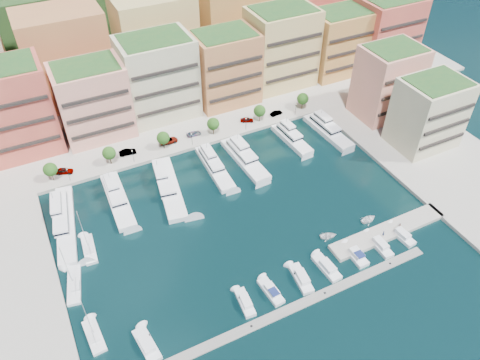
% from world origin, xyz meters
% --- Properties ---
extents(ground, '(400.00, 400.00, 0.00)m').
position_xyz_m(ground, '(0.00, 0.00, 0.00)').
color(ground, black).
rests_on(ground, ground).
extents(north_quay, '(220.00, 64.00, 2.00)m').
position_xyz_m(north_quay, '(0.00, 62.00, 0.00)').
color(north_quay, '#9E998E').
rests_on(north_quay, ground).
extents(east_quay, '(34.00, 76.00, 2.00)m').
position_xyz_m(east_quay, '(62.00, -8.00, 0.00)').
color(east_quay, '#9E998E').
rests_on(east_quay, ground).
extents(hillside, '(240.00, 40.00, 58.00)m').
position_xyz_m(hillside, '(0.00, 110.00, 0.00)').
color(hillside, '#1B3817').
rests_on(hillside, ground).
extents(south_pontoon, '(72.00, 2.20, 0.35)m').
position_xyz_m(south_pontoon, '(-3.00, -30.00, 0.00)').
color(south_pontoon, gray).
rests_on(south_pontoon, ground).
extents(finger_pier, '(32.00, 5.00, 2.00)m').
position_xyz_m(finger_pier, '(30.00, -22.00, 0.00)').
color(finger_pier, '#9E998E').
rests_on(finger_pier, ground).
extents(apartment_1, '(20.00, 16.50, 26.80)m').
position_xyz_m(apartment_1, '(-44.00, 51.99, 14.31)').
color(apartment_1, '#D65B47').
rests_on(apartment_1, north_quay).
extents(apartment_2, '(20.00, 15.50, 22.80)m').
position_xyz_m(apartment_2, '(-23.00, 49.99, 12.31)').
color(apartment_2, '#F49988').
rests_on(apartment_2, north_quay).
extents(apartment_3, '(22.00, 16.50, 25.80)m').
position_xyz_m(apartment_3, '(-2.00, 51.99, 13.81)').
color(apartment_3, beige).
rests_on(apartment_3, north_quay).
extents(apartment_4, '(20.00, 15.50, 23.80)m').
position_xyz_m(apartment_4, '(20.00, 49.99, 12.81)').
color(apartment_4, '#C38449').
rests_on(apartment_4, north_quay).
extents(apartment_5, '(22.00, 16.50, 26.80)m').
position_xyz_m(apartment_5, '(42.00, 51.99, 14.31)').
color(apartment_5, '#D5BC70').
rests_on(apartment_5, north_quay).
extents(apartment_6, '(20.00, 15.50, 22.80)m').
position_xyz_m(apartment_6, '(64.00, 49.99, 12.31)').
color(apartment_6, '#C38247').
rests_on(apartment_6, north_quay).
extents(apartment_7, '(22.00, 16.50, 24.80)m').
position_xyz_m(apartment_7, '(84.00, 47.99, 13.31)').
color(apartment_7, '#D65B47').
rests_on(apartment_7, north_quay).
extents(apartment_east_a, '(18.00, 14.50, 22.80)m').
position_xyz_m(apartment_east_a, '(62.00, 19.99, 12.31)').
color(apartment_east_a, '#F49988').
rests_on(apartment_east_a, east_quay).
extents(apartment_east_b, '(18.00, 14.50, 20.80)m').
position_xyz_m(apartment_east_b, '(62.00, 1.99, 11.31)').
color(apartment_east_b, beige).
rests_on(apartment_east_b, east_quay).
extents(backblock_1, '(26.00, 18.00, 30.00)m').
position_xyz_m(backblock_1, '(-25.00, 74.00, 16.00)').
color(backblock_1, '#C38449').
rests_on(backblock_1, north_quay).
extents(backblock_2, '(26.00, 18.00, 30.00)m').
position_xyz_m(backblock_2, '(5.00, 74.00, 16.00)').
color(backblock_2, '#D5BC70').
rests_on(backblock_2, north_quay).
extents(backblock_3, '(26.00, 18.00, 30.00)m').
position_xyz_m(backblock_3, '(35.00, 74.00, 16.00)').
color(backblock_3, '#C38247').
rests_on(backblock_3, north_quay).
extents(backblock_4, '(26.00, 18.00, 30.00)m').
position_xyz_m(backblock_4, '(65.00, 74.00, 16.00)').
color(backblock_4, '#D65B47').
rests_on(backblock_4, north_quay).
extents(tree_0, '(3.80, 3.80, 5.65)m').
position_xyz_m(tree_0, '(-40.00, 33.50, 4.74)').
color(tree_0, '#473323').
rests_on(tree_0, north_quay).
extents(tree_1, '(3.80, 3.80, 5.65)m').
position_xyz_m(tree_1, '(-24.00, 33.50, 4.74)').
color(tree_1, '#473323').
rests_on(tree_1, north_quay).
extents(tree_2, '(3.80, 3.80, 5.65)m').
position_xyz_m(tree_2, '(-8.00, 33.50, 4.74)').
color(tree_2, '#473323').
rests_on(tree_2, north_quay).
extents(tree_3, '(3.80, 3.80, 5.65)m').
position_xyz_m(tree_3, '(8.00, 33.50, 4.74)').
color(tree_3, '#473323').
rests_on(tree_3, north_quay).
extents(tree_4, '(3.80, 3.80, 5.65)m').
position_xyz_m(tree_4, '(24.00, 33.50, 4.74)').
color(tree_4, '#473323').
rests_on(tree_4, north_quay).
extents(tree_5, '(3.80, 3.80, 5.65)m').
position_xyz_m(tree_5, '(40.00, 33.50, 4.74)').
color(tree_5, '#473323').
rests_on(tree_5, north_quay).
extents(lamppost_0, '(0.30, 0.30, 4.20)m').
position_xyz_m(lamppost_0, '(-36.00, 31.20, 3.83)').
color(lamppost_0, black).
rests_on(lamppost_0, north_quay).
extents(lamppost_1, '(0.30, 0.30, 4.20)m').
position_xyz_m(lamppost_1, '(-18.00, 31.20, 3.83)').
color(lamppost_1, black).
rests_on(lamppost_1, north_quay).
extents(lamppost_2, '(0.30, 0.30, 4.20)m').
position_xyz_m(lamppost_2, '(0.00, 31.20, 3.83)').
color(lamppost_2, black).
rests_on(lamppost_2, north_quay).
extents(lamppost_3, '(0.30, 0.30, 4.20)m').
position_xyz_m(lamppost_3, '(18.00, 31.20, 3.83)').
color(lamppost_3, black).
rests_on(lamppost_3, north_quay).
extents(lamppost_4, '(0.30, 0.30, 4.20)m').
position_xyz_m(lamppost_4, '(36.00, 31.20, 3.83)').
color(lamppost_4, black).
rests_on(lamppost_4, north_quay).
extents(yacht_0, '(8.34, 27.39, 7.30)m').
position_xyz_m(yacht_0, '(-40.33, 16.60, 1.21)').
color(yacht_0, white).
rests_on(yacht_0, ground).
extents(yacht_1, '(5.48, 22.22, 7.30)m').
position_xyz_m(yacht_1, '(-26.42, 18.83, 1.09)').
color(yacht_1, white).
rests_on(yacht_1, ground).
extents(yacht_2, '(8.95, 25.54, 7.30)m').
position_xyz_m(yacht_2, '(-12.75, 17.52, 1.21)').
color(yacht_2, white).
rests_on(yacht_2, ground).
extents(yacht_3, '(5.07, 20.69, 7.30)m').
position_xyz_m(yacht_3, '(1.73, 19.59, 1.21)').
color(yacht_3, white).
rests_on(yacht_3, ground).
extents(yacht_4, '(5.96, 21.62, 7.30)m').
position_xyz_m(yacht_4, '(11.12, 19.13, 1.09)').
color(yacht_4, white).
rests_on(yacht_4, ground).
extents(yacht_5, '(5.27, 17.01, 7.30)m').
position_xyz_m(yacht_5, '(28.30, 21.31, 1.21)').
color(yacht_5, white).
rests_on(yacht_5, ground).
extents(yacht_6, '(5.92, 20.29, 7.30)m').
position_xyz_m(yacht_6, '(40.51, 19.81, 1.21)').
color(yacht_6, white).
rests_on(yacht_6, ground).
extents(cruiser_0, '(3.82, 8.53, 2.55)m').
position_xyz_m(cruiser_0, '(-32.41, -24.59, 0.55)').
color(cruiser_0, white).
rests_on(cruiser_0, ground).
extents(cruiser_3, '(3.00, 7.41, 2.55)m').
position_xyz_m(cruiser_3, '(-10.69, -24.58, 0.55)').
color(cruiser_3, white).
rests_on(cruiser_3, ground).
extents(cruiser_4, '(2.99, 7.68, 2.66)m').
position_xyz_m(cruiser_4, '(-4.36, -24.60, 0.57)').
color(cruiser_4, white).
rests_on(cruiser_4, ground).
extents(cruiser_5, '(3.60, 8.46, 2.55)m').
position_xyz_m(cruiser_5, '(3.33, -24.59, 0.55)').
color(cruiser_5, white).
rests_on(cruiser_5, ground).
extents(cruiser_6, '(3.19, 8.29, 2.55)m').
position_xyz_m(cruiser_6, '(10.15, -24.59, 0.55)').
color(cruiser_6, white).
rests_on(cruiser_6, ground).
extents(cruiser_7, '(2.77, 7.22, 2.66)m').
position_xyz_m(cruiser_7, '(18.22, -24.60, 0.57)').
color(cruiser_7, white).
rests_on(cruiser_7, ground).
extents(cruiser_8, '(2.63, 8.32, 2.55)m').
position_xyz_m(cruiser_8, '(25.16, -24.59, 0.55)').
color(cruiser_8, white).
rests_on(cruiser_8, ground).
extents(cruiser_9, '(3.18, 7.77, 2.55)m').
position_xyz_m(cruiser_9, '(31.96, -24.58, 0.55)').
color(cruiser_9, white).
rests_on(cruiser_9, ground).
extents(sailboat_1, '(4.91, 10.91, 13.20)m').
position_xyz_m(sailboat_1, '(-42.29, -3.67, 0.30)').
color(sailboat_1, white).
rests_on(sailboat_1, ground).
extents(sailboat_0, '(3.33, 8.44, 13.20)m').
position_xyz_m(sailboat_0, '(-41.26, -17.98, 0.32)').
color(sailboat_0, white).
rests_on(sailboat_0, ground).
extents(sailboat_2, '(3.35, 9.39, 13.20)m').
position_xyz_m(sailboat_2, '(-36.99, 5.02, 0.31)').
color(sailboat_2, white).
rests_on(sailboat_2, ground).
extents(tender_0, '(4.87, 4.03, 0.87)m').
position_xyz_m(tender_0, '(16.08, -16.74, 0.44)').
color(tender_0, silver).
rests_on(tender_0, ground).
extents(tender_2, '(4.55, 3.42, 0.89)m').
position_xyz_m(tender_2, '(28.30, -16.65, 0.45)').
color(tender_2, white).
rests_on(tender_2, ground).
extents(car_0, '(5.29, 3.67, 1.67)m').
position_xyz_m(car_0, '(-36.77, 35.14, 1.84)').
color(car_0, gray).
rests_on(car_0, north_quay).
extents(car_1, '(5.07, 2.21, 1.62)m').
position_xyz_m(car_1, '(-18.57, 35.45, 1.81)').
color(car_1, gray).
rests_on(car_1, north_quay).
extents(car_2, '(5.69, 2.94, 1.53)m').
position_xyz_m(car_2, '(-5.89, 35.48, 1.77)').
color(car_2, gray).
rests_on(car_2, north_quay).
extents(car_3, '(4.60, 1.89, 1.33)m').
position_xyz_m(car_3, '(2.25, 35.52, 1.67)').
color(car_3, gray).
rests_on(car_3, north_quay).
extents(car_4, '(4.46, 3.25, 1.41)m').
position_xyz_m(car_4, '(20.24, 34.85, 1.71)').
color(car_4, gray).
rests_on(car_4, north_quay).
extents(car_5, '(4.26, 1.85, 1.36)m').
position_xyz_m(car_5, '(30.51, 34.00, 1.68)').
color(car_5, gray).
rests_on(car_5, north_quay).
extents(person_0, '(0.46, 0.63, 1.61)m').
position_xyz_m(person_0, '(27.50, -22.95, 1.80)').
color(person_0, '#26304D').
rests_on(person_0, finger_pier).
extents(person_1, '(1.00, 0.99, 1.63)m').
position_xyz_m(person_1, '(32.61, -22.77, 1.81)').
color(person_1, '#513430').
rests_on(person_1, finger_pier).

